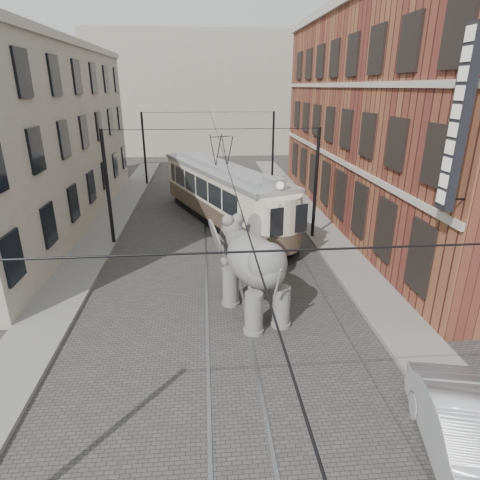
{
  "coord_description": "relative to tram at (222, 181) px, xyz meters",
  "views": [
    {
      "loc": [
        -0.64,
        -14.77,
        7.93
      ],
      "look_at": [
        0.69,
        0.56,
        2.1
      ],
      "focal_mm": 30.44,
      "sensor_mm": 36.0,
      "label": 1
    }
  ],
  "objects": [
    {
      "name": "brick_building",
      "position": [
        10.65,
        -0.15,
        3.36
      ],
      "size": [
        8.0,
        26.0,
        12.0
      ],
      "primitive_type": "cube",
      "color": "maroon",
      "rests_on": "ground"
    },
    {
      "name": "stucco_building",
      "position": [
        -11.35,
        0.85,
        2.36
      ],
      "size": [
        7.0,
        24.0,
        10.0
      ],
      "primitive_type": "cube",
      "color": "gray",
      "rests_on": "ground"
    },
    {
      "name": "sidewalk_left",
      "position": [
        -6.85,
        -9.15,
        -2.56
      ],
      "size": [
        2.0,
        60.0,
        0.15
      ],
      "primitive_type": "cube",
      "color": "slate",
      "rests_on": "ground"
    },
    {
      "name": "tram",
      "position": [
        0.0,
        0.0,
        0.0
      ],
      "size": [
        7.55,
        13.36,
        5.28
      ],
      "primitive_type": null,
      "rotation": [
        0.0,
        0.0,
        0.39
      ],
      "color": "beige",
      "rests_on": "ground"
    },
    {
      "name": "parked_car",
      "position": [
        4.54,
        -17.7,
        -1.89
      ],
      "size": [
        2.52,
        4.78,
        1.5
      ],
      "primitive_type": "imported",
      "rotation": [
        0.0,
        0.0,
        -0.21
      ],
      "color": "#A6A6AA",
      "rests_on": "ground"
    },
    {
      "name": "elephant",
      "position": [
        0.69,
        -10.85,
        -0.98
      ],
      "size": [
        4.51,
        6.06,
        3.31
      ],
      "primitive_type": null,
      "rotation": [
        0.0,
        0.0,
        0.32
      ],
      "color": "slate",
      "rests_on": "ground"
    },
    {
      "name": "tram_rails",
      "position": [
        -0.35,
        -9.15,
        -2.63
      ],
      "size": [
        1.54,
        80.0,
        0.02
      ],
      "primitive_type": null,
      "color": "slate",
      "rests_on": "ground"
    },
    {
      "name": "distant_block",
      "position": [
        -0.35,
        30.85,
        4.36
      ],
      "size": [
        28.0,
        10.0,
        14.0
      ],
      "primitive_type": "cube",
      "color": "gray",
      "rests_on": "ground"
    },
    {
      "name": "sidewalk_right",
      "position": [
        5.65,
        -9.15,
        -2.56
      ],
      "size": [
        2.0,
        60.0,
        0.15
      ],
      "primitive_type": "cube",
      "color": "slate",
      "rests_on": "ground"
    },
    {
      "name": "ground",
      "position": [
        -0.35,
        -9.15,
        -2.64
      ],
      "size": [
        120.0,
        120.0,
        0.0
      ],
      "primitive_type": "plane",
      "color": "#403E3B"
    },
    {
      "name": "catenary",
      "position": [
        -0.55,
        -4.15,
        0.36
      ],
      "size": [
        11.0,
        30.2,
        6.0
      ],
      "primitive_type": null,
      "color": "black",
      "rests_on": "ground"
    }
  ]
}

